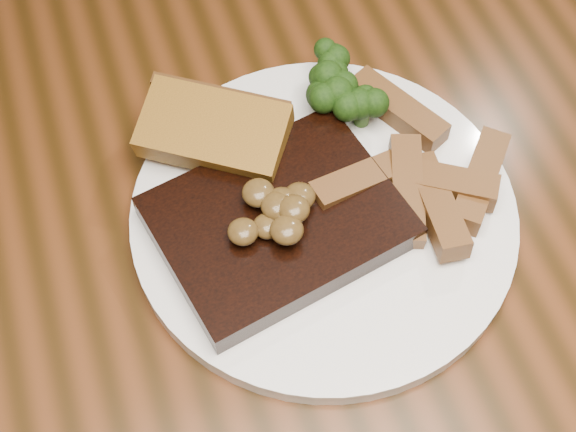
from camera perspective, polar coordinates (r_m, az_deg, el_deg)
The scene contains 8 objects.
dining_table at distance 0.72m, azimuth 0.72°, elevation -3.88°, with size 1.60×0.90×0.75m.
plate at distance 0.63m, azimuth 2.54°, elevation 0.01°, with size 0.30×0.30×0.01m, color white.
steak at distance 0.61m, azimuth -0.71°, elevation -0.44°, with size 0.18×0.14×0.03m, color black.
steak_bone at distance 0.58m, azimuth 1.19°, elevation -5.56°, with size 0.14×0.01×0.02m, color beige.
mushroom_pile at distance 0.58m, azimuth -0.64°, elevation 0.77°, with size 0.07×0.07×0.03m, color #543D1A, non-canonical shape.
garlic_bread at distance 0.65m, azimuth -5.16°, elevation 4.98°, with size 0.11×0.06×0.02m, color #8F5E1A.
potato_wedges at distance 0.65m, azimuth 8.74°, elevation 3.96°, with size 0.12×0.12×0.02m, color brown, non-canonical shape.
broccoli_cluster at distance 0.67m, azimuth 2.82°, elevation 8.34°, with size 0.07×0.07×0.04m, color #1E3D0D, non-canonical shape.
Camera 1 is at (-0.11, -0.31, 1.30)m, focal length 50.00 mm.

